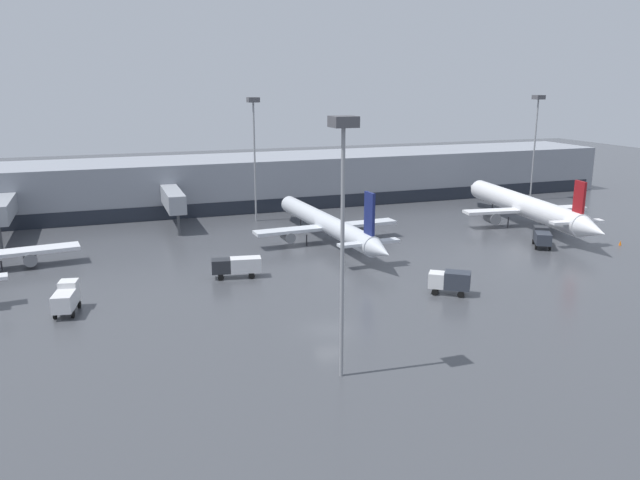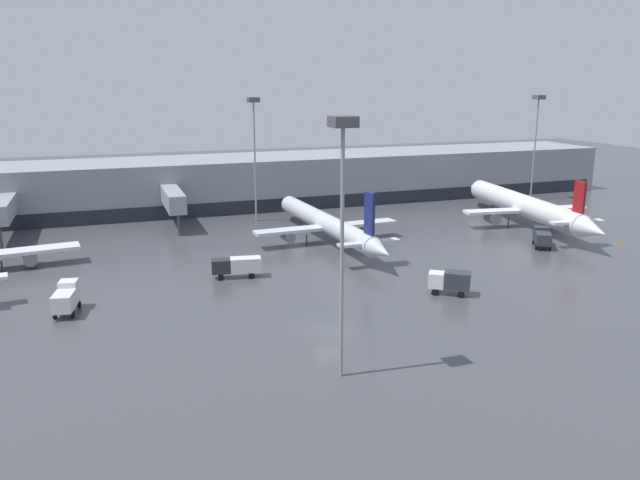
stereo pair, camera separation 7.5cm
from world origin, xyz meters
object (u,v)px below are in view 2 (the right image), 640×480
object	(u,v)px
service_truck_0	(450,281)
traffic_cone_3	(272,231)
parked_jet_2	(525,206)
apron_light_mast_0	(537,119)
parked_jet_0	(327,224)
service_truck_3	(66,297)
service_truck_1	(542,236)
apron_light_mast_4	(254,126)
traffic_cone_1	(620,243)
apron_light_mast_5	(343,178)
service_truck_2	(237,265)

from	to	relation	value
service_truck_0	traffic_cone_3	world-z (taller)	service_truck_0
parked_jet_2	service_truck_0	xyz separation A→B (m)	(-28.76, -25.18, -1.65)
service_truck_0	apron_light_mast_0	bearing A→B (deg)	-99.65
parked_jet_2	traffic_cone_3	bearing A→B (deg)	84.83
parked_jet_0	parked_jet_2	distance (m)	33.57
service_truck_3	service_truck_0	bearing A→B (deg)	-90.55
traffic_cone_3	service_truck_1	bearing A→B (deg)	-31.86
apron_light_mast_4	traffic_cone_1	bearing A→B (deg)	-36.32
apron_light_mast_5	parked_jet_2	bearing A→B (deg)	39.90
traffic_cone_1	traffic_cone_3	size ratio (longest dim) A/B	1.19
service_truck_1	apron_light_mast_5	size ratio (longest dim) A/B	0.25
parked_jet_2	apron_light_mast_4	distance (m)	45.35
traffic_cone_1	service_truck_3	bearing A→B (deg)	-178.14
apron_light_mast_4	apron_light_mast_5	distance (m)	57.76
service_truck_2	apron_light_mast_4	size ratio (longest dim) A/B	0.30
service_truck_0	service_truck_2	xyz separation A→B (m)	(-20.57, 13.61, -0.06)
service_truck_2	service_truck_3	distance (m)	19.38
service_truck_1	apron_light_mast_0	bearing A→B (deg)	-4.09
parked_jet_2	service_truck_2	distance (m)	50.70
parked_jet_0	service_truck_0	xyz separation A→B (m)	(4.80, -25.78, -1.19)
parked_jet_2	apron_light_mast_5	distance (m)	62.57
apron_light_mast_0	parked_jet_2	bearing A→B (deg)	-129.99
traffic_cone_3	apron_light_mast_5	bearing A→B (deg)	-98.91
service_truck_0	apron_light_mast_4	distance (m)	46.70
service_truck_3	apron_light_mast_0	size ratio (longest dim) A/B	0.24
service_truck_1	apron_light_mast_4	xyz separation A→B (m)	(-33.61, 29.92, 14.14)
service_truck_2	service_truck_0	bearing A→B (deg)	155.63
parked_jet_2	apron_light_mast_4	size ratio (longest dim) A/B	1.98
service_truck_3	apron_light_mast_4	world-z (taller)	apron_light_mast_4
service_truck_1	service_truck_3	xyz separation A→B (m)	(-61.71, -5.36, 0.11)
traffic_cone_1	apron_light_mast_4	size ratio (longest dim) A/B	0.03
apron_light_mast_4	apron_light_mast_5	bearing A→B (deg)	-97.26
service_truck_0	traffic_cone_1	bearing A→B (deg)	-127.40
service_truck_2	parked_jet_0	bearing A→B (deg)	-133.21
parked_jet_2	traffic_cone_3	size ratio (longest dim) A/B	69.48
parked_jet_2	apron_light_mast_4	bearing A→B (deg)	73.04
service_truck_1	traffic_cone_1	xyz separation A→B (m)	(11.16, -2.99, -1.18)
service_truck_0	traffic_cone_1	xyz separation A→B (m)	(33.79, 10.24, -1.22)
service_truck_1	traffic_cone_1	distance (m)	11.61
service_truck_2	traffic_cone_1	distance (m)	54.48
parked_jet_2	service_truck_2	xyz separation A→B (m)	(-49.33, -11.56, -1.72)
service_truck_2	apron_light_mast_0	distance (m)	72.74
service_truck_2	service_truck_1	bearing A→B (deg)	-171.39
service_truck_1	service_truck_3	world-z (taller)	service_truck_3
parked_jet_0	parked_jet_2	size ratio (longest dim) A/B	0.94
apron_light_mast_0	service_truck_3	bearing A→B (deg)	-156.79
parked_jet_0	service_truck_1	size ratio (longest dim) A/B	7.29
apron_light_mast_0	apron_light_mast_4	size ratio (longest dim) A/B	1.00
apron_light_mast_4	apron_light_mast_5	size ratio (longest dim) A/B	1.00
traffic_cone_1	apron_light_mast_0	world-z (taller)	apron_light_mast_0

